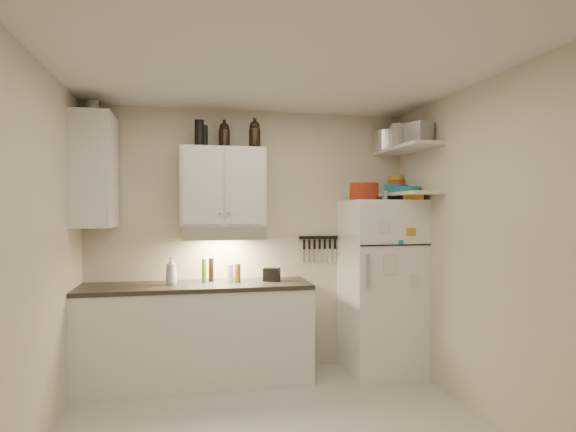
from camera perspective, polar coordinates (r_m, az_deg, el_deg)
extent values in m
cube|color=silver|center=(3.52, -1.02, 17.35)|extent=(3.20, 3.00, 0.02)
cube|color=beige|center=(4.87, -4.36, -2.87)|extent=(3.20, 0.02, 2.60)
cube|color=beige|center=(3.46, -28.27, -4.39)|extent=(0.02, 3.00, 2.60)
cube|color=beige|center=(4.01, 22.27, -3.68)|extent=(0.02, 3.00, 2.60)
cube|color=white|center=(4.66, -10.76, -13.77)|extent=(2.10, 0.60, 0.88)
cube|color=#2C2A26|center=(4.56, -10.77, -8.17)|extent=(2.10, 0.62, 0.04)
cube|color=white|center=(4.66, -7.75, 3.43)|extent=(0.80, 0.33, 0.75)
cube|color=white|center=(4.59, -21.96, 4.99)|extent=(0.33, 0.55, 1.00)
cube|color=silver|center=(4.60, -7.69, -1.96)|extent=(0.76, 0.46, 0.12)
cube|color=white|center=(4.91, 10.98, -8.14)|extent=(0.70, 0.68, 1.70)
cube|color=white|center=(4.85, 13.84, 7.76)|extent=(0.30, 0.95, 0.03)
cube|color=white|center=(4.81, 13.83, 2.55)|extent=(0.30, 0.95, 0.03)
cube|color=black|center=(4.98, 3.69, -2.55)|extent=(0.42, 0.02, 0.03)
cylinder|color=maroon|center=(4.67, 9.00, 2.88)|extent=(0.32, 0.32, 0.16)
cube|color=orange|center=(4.76, 14.58, 2.32)|extent=(0.26, 0.29, 0.08)
cylinder|color=silver|center=(4.83, 11.40, 2.40)|extent=(0.06, 0.06, 0.09)
cylinder|color=silver|center=(5.15, 11.65, 8.67)|extent=(0.35, 0.35, 0.21)
cube|color=#AAAAAD|center=(4.82, 13.32, 9.24)|extent=(0.25, 0.24, 0.21)
cube|color=#AAAAAD|center=(4.64, 15.28, 9.45)|extent=(0.25, 0.25, 0.19)
cylinder|color=teal|center=(5.14, 12.64, 3.11)|extent=(0.23, 0.23, 0.09)
cylinder|color=#D54314|center=(5.22, 12.80, 3.87)|extent=(0.18, 0.18, 0.05)
cylinder|color=gold|center=(5.23, 12.81, 4.42)|extent=(0.14, 0.14, 0.05)
cylinder|color=teal|center=(4.86, 14.00, 3.06)|extent=(0.28, 0.28, 0.06)
cylinder|color=black|center=(4.70, -9.94, 9.28)|extent=(0.08, 0.08, 0.21)
cylinder|color=black|center=(4.68, -10.47, 9.59)|extent=(0.11, 0.11, 0.25)
cylinder|color=silver|center=(4.80, -22.19, 11.69)|extent=(0.14, 0.14, 0.14)
imported|color=white|center=(4.55, -13.65, -6.09)|extent=(0.12, 0.12, 0.29)
cylinder|color=brown|center=(4.59, -5.99, -6.74)|extent=(0.06, 0.06, 0.18)
cylinder|color=#3D721C|center=(4.62, -9.91, -6.40)|extent=(0.05, 0.05, 0.22)
cylinder|color=black|center=(4.67, -9.09, -6.33)|extent=(0.06, 0.06, 0.22)
cylinder|color=silver|center=(4.60, -6.84, -6.75)|extent=(0.08, 0.08, 0.17)
cylinder|color=maroon|center=(4.66, -6.85, -6.95)|extent=(0.08, 0.08, 0.12)
cube|color=black|center=(4.64, -1.94, -6.96)|extent=(0.18, 0.16, 0.13)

